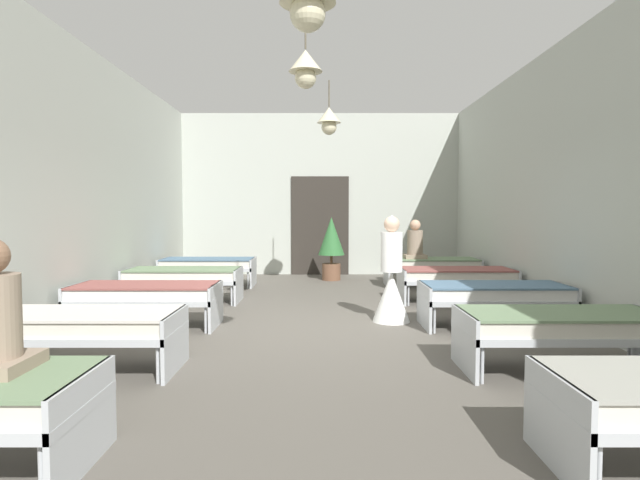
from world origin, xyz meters
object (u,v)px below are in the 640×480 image
Objects in this scene: bed_right_row_4 at (432,265)px; potted_plant at (331,242)px; bed_right_row_2 at (494,294)px; bed_left_row_4 at (208,265)px; bed_left_row_2 at (146,294)px; patient_seated_primary at (415,244)px; nurse_near_aisle at (391,284)px; bed_right_row_3 at (456,276)px; bed_right_row_1 at (562,326)px; bed_left_row_1 at (78,326)px; bed_left_row_3 at (184,276)px.

potted_plant reaches higher than bed_right_row_4.
bed_left_row_4 is at bearing 140.60° from bed_right_row_2.
bed_left_row_2 is at bearing 180.00° from bed_right_row_2.
bed_right_row_4 is (4.63, 3.80, 0.00)m from bed_left_row_2.
patient_seated_primary is (-0.35, 3.81, 0.43)m from bed_right_row_2.
nurse_near_aisle reaches higher than patient_seated_primary.
bed_left_row_2 and bed_right_row_4 have the same top height.
nurse_near_aisle is at bearing -130.25° from bed_right_row_3.
bed_left_row_4 is (-4.63, 5.70, 0.00)m from bed_right_row_1.
bed_right_row_4 is 1.34× the size of potted_plant.
patient_seated_primary is 0.56× the size of potted_plant.
bed_right_row_1 is 2.60m from nurse_near_aisle.
bed_left_row_1 and bed_right_row_1 have the same top height.
bed_left_row_2 is (-4.63, 1.90, 0.00)m from bed_right_row_1.
bed_left_row_1 is 1.00× the size of bed_left_row_4.
bed_left_row_4 is 2.38× the size of patient_seated_primary.
bed_right_row_4 is (4.63, 1.90, 0.00)m from bed_left_row_3.
nurse_near_aisle is (3.31, 2.24, 0.09)m from bed_left_row_1.
bed_right_row_1 is at bearing -90.00° from bed_right_row_4.
bed_left_row_3 is at bearing 90.00° from bed_left_row_2.
patient_seated_primary is at bearing 179.05° from bed_right_row_4.
bed_right_row_3 is 1.00× the size of bed_left_row_4.
bed_left_row_3 is 2.38× the size of patient_seated_primary.
patient_seated_primary is at bearing -28.44° from potted_plant.
bed_left_row_1 is at bearing -129.06° from bed_right_row_4.
bed_right_row_3 is at bearing -79.59° from patient_seated_primary.
bed_left_row_2 is (0.00, 1.90, 0.00)m from bed_left_row_1.
bed_right_row_3 is 5.00m from bed_left_row_4.
potted_plant reaches higher than bed_left_row_3.
bed_right_row_1 is 1.00× the size of bed_right_row_3.
bed_right_row_1 is 5.99m from bed_left_row_3.
bed_right_row_4 is (4.63, 5.70, 0.00)m from bed_left_row_1.
bed_right_row_3 is 2.04m from nurse_near_aisle.
potted_plant is at bearing 151.56° from patient_seated_primary.
nurse_near_aisle is 1.05× the size of potted_plant.
bed_left_row_3 is at bearing 180.00° from bed_right_row_3.
bed_left_row_2 is at bearing 90.00° from bed_left_row_1.
patient_seated_primary is at bearing 93.51° from bed_right_row_1.
patient_seated_primary reaches higher than bed_right_row_3.
bed_left_row_4 is at bearing 90.00° from bed_left_row_2.
potted_plant is (2.57, 2.83, 0.41)m from bed_left_row_3.
bed_right_row_3 is at bearing 90.00° from bed_right_row_1.
bed_right_row_3 is at bearing 0.00° from bed_left_row_3.
bed_left_row_3 is (-4.63, 1.90, 0.00)m from bed_right_row_2.
bed_left_row_1 is 7.12m from potted_plant.
patient_seated_primary is (-0.35, 5.71, 0.43)m from bed_right_row_1.
bed_left_row_4 is at bearing 129.06° from bed_right_row_1.
bed_right_row_4 is at bearing 22.33° from bed_left_row_3.
bed_left_row_3 is 4.63m from bed_right_row_3.
bed_left_row_3 is 1.28× the size of nurse_near_aisle.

